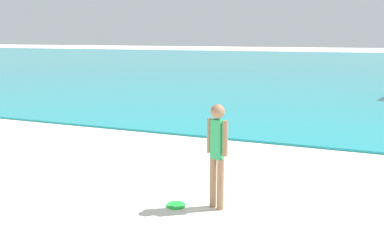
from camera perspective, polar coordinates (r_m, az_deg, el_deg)
name	(u,v)px	position (r m, az deg, el deg)	size (l,w,h in m)	color
water	(319,64)	(39.75, 17.13, 6.77)	(160.00, 60.00, 0.06)	teal
person_standing	(217,150)	(6.05, 3.50, -4.88)	(0.35, 0.21, 1.58)	#936B4C
frisbee	(176,205)	(6.41, -2.24, -12.37)	(0.29, 0.29, 0.03)	green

